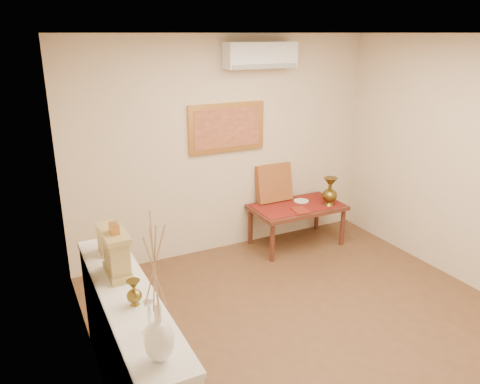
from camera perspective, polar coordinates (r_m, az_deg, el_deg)
floor at (r=4.65m, az=10.83°, el=-17.09°), size 4.50×4.50×0.00m
ceiling at (r=3.78m, az=13.45°, el=18.34°), size 4.50×4.50×0.00m
wall_back at (r=5.86m, az=-1.71°, el=5.51°), size 4.00×0.02×2.70m
wall_left at (r=3.24m, az=-17.20°, el=-6.68°), size 0.02×4.50×2.70m
white_vase at (r=2.54m, az=-10.21°, el=-11.57°), size 0.17×0.17×0.89m
candlestick at (r=2.96m, az=-11.01°, el=-14.70°), size 0.10×0.10×0.21m
brass_urn_small at (r=3.23m, az=-12.82°, el=-11.49°), size 0.10×0.10×0.23m
table_cloth at (r=6.18m, az=6.99°, el=-1.62°), size 1.14×0.59×0.01m
brass_urn_tall at (r=6.18m, az=10.92°, el=0.42°), size 0.20×0.20×0.45m
plate at (r=6.32m, az=7.47°, el=-1.09°), size 0.20×0.20×0.01m
menu at (r=5.99m, az=7.35°, el=-2.23°), size 0.22×0.28×0.01m
cushion at (r=6.23m, az=4.15°, el=1.12°), size 0.50×0.20×0.51m
display_ledge at (r=3.71m, az=-13.07°, el=-18.31°), size 0.37×2.02×0.98m
mantel_clock at (r=3.61m, az=-14.80°, el=-7.22°), size 0.17×0.36×0.41m
wooden_chest at (r=3.99m, az=-15.72°, el=-5.51°), size 0.16×0.21×0.24m
low_table at (r=6.21m, az=6.96°, el=-2.22°), size 1.20×0.70×0.55m
painting at (r=5.78m, az=-1.62°, el=7.86°), size 1.00×0.06×0.60m
ac_unit at (r=5.77m, az=2.51°, el=16.32°), size 0.90×0.25×0.30m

